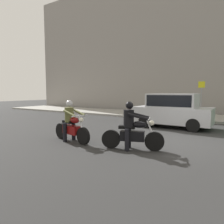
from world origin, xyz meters
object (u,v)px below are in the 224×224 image
Objects in this scene: street_sign_post at (201,95)px; parked_hatchback_silver at (172,110)px; motorcycle_with_rider_olive at (71,125)px; motorcycle_with_rider_black_leather at (132,130)px.

parked_hatchback_silver is at bearing -97.05° from street_sign_post.
motorcycle_with_rider_black_leather is at bearing 5.52° from motorcycle_with_rider_olive.
street_sign_post is at bearing 74.00° from motorcycle_with_rider_olive.
motorcycle_with_rider_olive is 5.71m from parked_hatchback_silver.
street_sign_post is at bearing 82.95° from parked_hatchback_silver.
motorcycle_with_rider_olive is 10.64m from street_sign_post.
motorcycle_with_rider_olive is (-2.46, -0.24, -0.00)m from motorcycle_with_rider_black_leather.
motorcycle_with_rider_black_leather is 2.47m from motorcycle_with_rider_olive.
parked_hatchback_silver is 1.57× the size of street_sign_post.
street_sign_post is (0.61, 4.97, 0.73)m from parked_hatchback_silver.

